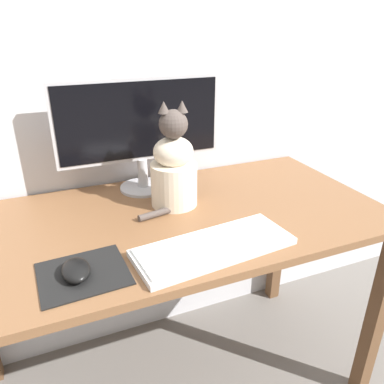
{
  "coord_description": "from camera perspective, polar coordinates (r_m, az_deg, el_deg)",
  "views": [
    {
      "loc": [
        -0.33,
        -0.98,
        1.31
      ],
      "look_at": [
        0.05,
        -0.07,
        0.85
      ],
      "focal_mm": 35.0,
      "sensor_mm": 36.0,
      "label": 1
    }
  ],
  "objects": [
    {
      "name": "ground_plane",
      "position": [
        1.67,
        -2.72,
        -26.99
      ],
      "size": [
        12.0,
        12.0,
        0.0
      ],
      "primitive_type": "plane",
      "color": "slate"
    },
    {
      "name": "wall_back",
      "position": [
        1.39,
        -9.43,
        21.99
      ],
      "size": [
        7.0,
        0.04,
        2.5
      ],
      "color": "silver",
      "rests_on": "ground_plane"
    },
    {
      "name": "desk",
      "position": [
        1.23,
        -3.32,
        -7.92
      ],
      "size": [
        1.38,
        0.68,
        0.75
      ],
      "color": "brown",
      "rests_on": "ground_plane"
    },
    {
      "name": "monitor",
      "position": [
        1.31,
        -7.9,
        9.74
      ],
      "size": [
        0.58,
        0.17,
        0.39
      ],
      "color": "#B2B2B7",
      "rests_on": "desk"
    },
    {
      "name": "keyboard",
      "position": [
        1.01,
        3.39,
        -8.24
      ],
      "size": [
        0.45,
        0.21,
        0.02
      ],
      "rotation": [
        0.0,
        0.0,
        0.1
      ],
      "color": "silver",
      "rests_on": "desk"
    },
    {
      "name": "mousepad_left",
      "position": [
        0.96,
        -16.24,
        -11.86
      ],
      "size": [
        0.22,
        0.19,
        0.0
      ],
      "rotation": [
        0.0,
        0.0,
        0.05
      ],
      "color": "black",
      "rests_on": "desk"
    },
    {
      "name": "computer_mouse_left",
      "position": [
        0.95,
        -17.25,
        -11.3
      ],
      "size": [
        0.07,
        0.1,
        0.03
      ],
      "color": "black",
      "rests_on": "mousepad_left"
    },
    {
      "name": "cat",
      "position": [
        1.21,
        -2.82,
        3.62
      ],
      "size": [
        0.23,
        0.17,
        0.35
      ],
      "rotation": [
        0.0,
        0.0,
        -0.16
      ],
      "color": "beige",
      "rests_on": "desk"
    }
  ]
}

